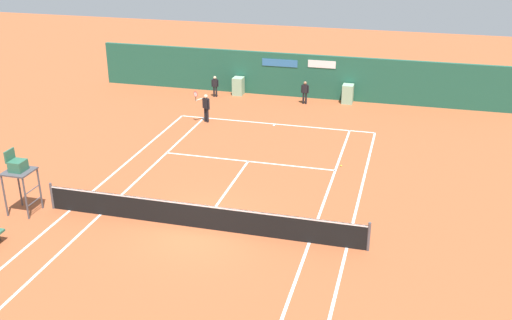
% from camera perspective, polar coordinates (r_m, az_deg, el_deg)
% --- Properties ---
extents(ground_plane, '(80.00, 80.00, 0.01)m').
position_cam_1_polar(ground_plane, '(22.48, -4.79, -5.73)').
color(ground_plane, '#A8512D').
extents(tennis_net, '(12.10, 0.10, 1.07)m').
position_cam_1_polar(tennis_net, '(21.77, -5.34, -5.25)').
color(tennis_net, '#4C4C51').
rests_on(tennis_net, ground_plane).
extents(sponsor_back_wall, '(25.00, 1.02, 2.63)m').
position_cam_1_polar(sponsor_back_wall, '(36.82, 3.72, 7.93)').
color(sponsor_back_wall, '#1E5642').
rests_on(sponsor_back_wall, ground_plane).
extents(umpire_chair, '(1.00, 1.00, 2.52)m').
position_cam_1_polar(umpire_chair, '(23.94, -21.57, -0.95)').
color(umpire_chair, '#47474C').
rests_on(umpire_chair, ground_plane).
extents(player_on_baseline, '(0.81, 0.62, 1.79)m').
position_cam_1_polar(player_on_baseline, '(32.39, -4.80, 5.15)').
color(player_on_baseline, black).
rests_on(player_on_baseline, ground_plane).
extents(ball_kid_right_post, '(0.45, 0.19, 1.36)m').
position_cam_1_polar(ball_kid_right_post, '(35.55, 4.66, 6.53)').
color(ball_kid_right_post, black).
rests_on(ball_kid_right_post, ground_plane).
extents(ball_kid_left_post, '(0.43, 0.21, 1.29)m').
position_cam_1_polar(ball_kid_left_post, '(36.90, -3.90, 7.10)').
color(ball_kid_left_post, black).
rests_on(ball_kid_left_post, ground_plane).
extents(tennis_ball_mid_court, '(0.07, 0.07, 0.07)m').
position_cam_1_polar(tennis_ball_mid_court, '(27.20, 8.06, -0.54)').
color(tennis_ball_mid_court, '#CCE033').
rests_on(tennis_ball_mid_court, ground_plane).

